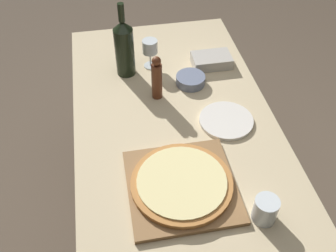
# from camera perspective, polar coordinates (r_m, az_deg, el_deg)

# --- Properties ---
(ground_plane) EXTENTS (12.00, 12.00, 0.00)m
(ground_plane) POSITION_cam_1_polar(r_m,az_deg,el_deg) (2.17, 0.77, -12.94)
(ground_plane) COLOR brown
(dining_table) EXTENTS (0.82, 1.51, 0.72)m
(dining_table) POSITION_cam_1_polar(r_m,az_deg,el_deg) (1.67, 0.97, -1.36)
(dining_table) COLOR #CCB78E
(dining_table) RESTS_ON ground_plane
(cutting_board) EXTENTS (0.37, 0.37, 0.02)m
(cutting_board) POSITION_cam_1_polar(r_m,az_deg,el_deg) (1.38, 1.98, -8.71)
(cutting_board) COLOR olive
(cutting_board) RESTS_ON dining_table
(pizza) EXTENTS (0.35, 0.35, 0.02)m
(pizza) POSITION_cam_1_polar(r_m,az_deg,el_deg) (1.36, 2.00, -8.20)
(pizza) COLOR #BC7A3D
(pizza) RESTS_ON cutting_board
(wine_bottle) EXTENTS (0.09, 0.09, 0.35)m
(wine_bottle) POSITION_cam_1_polar(r_m,az_deg,el_deg) (1.78, -6.36, 11.29)
(wine_bottle) COLOR black
(wine_bottle) RESTS_ON dining_table
(pepper_mill) EXTENTS (0.05, 0.05, 0.21)m
(pepper_mill) POSITION_cam_1_polar(r_m,az_deg,el_deg) (1.66, -1.64, 6.91)
(pepper_mill) COLOR #5B2D19
(pepper_mill) RESTS_ON dining_table
(wine_glass) EXTENTS (0.07, 0.07, 0.14)m
(wine_glass) POSITION_cam_1_polar(r_m,az_deg,el_deg) (1.84, -2.64, 11.25)
(wine_glass) COLOR silver
(wine_glass) RESTS_ON dining_table
(small_bowl) EXTENTS (0.13, 0.13, 0.04)m
(small_bowl) POSITION_cam_1_polar(r_m,az_deg,el_deg) (1.78, 3.29, 6.70)
(small_bowl) COLOR slate
(small_bowl) RESTS_ON dining_table
(drinking_tumbler) EXTENTS (0.08, 0.08, 0.09)m
(drinking_tumbler) POSITION_cam_1_polar(r_m,az_deg,el_deg) (1.31, 13.95, -11.70)
(drinking_tumbler) COLOR silver
(drinking_tumbler) RESTS_ON dining_table
(dinner_plate) EXTENTS (0.22, 0.22, 0.01)m
(dinner_plate) POSITION_cam_1_polar(r_m,az_deg,el_deg) (1.61, 8.44, 0.80)
(dinner_plate) COLOR silver
(dinner_plate) RESTS_ON dining_table
(food_container) EXTENTS (0.18, 0.12, 0.05)m
(food_container) POSITION_cam_1_polar(r_m,az_deg,el_deg) (1.90, 6.32, 9.45)
(food_container) COLOR #BCB7AD
(food_container) RESTS_ON dining_table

